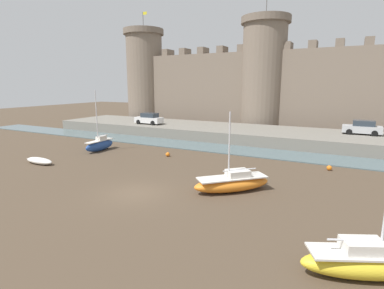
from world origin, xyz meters
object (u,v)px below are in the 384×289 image
object	(u,v)px
car_quay_centre_east	(149,119)
car_quay_centre_west	(362,128)
mooring_buoy_near_shore	(168,154)
mooring_buoy_mid_mud	(329,168)
rowboat_near_channel_left	(39,161)
sailboat_midflat_right	(100,144)
sailboat_midflat_left	(232,183)
sailboat_near_channel_right	(371,262)

from	to	relation	value
car_quay_centre_east	car_quay_centre_west	world-z (taller)	same
mooring_buoy_near_shore	car_quay_centre_east	xyz separation A→B (m)	(-9.96, 10.91, 1.98)
mooring_buoy_mid_mud	car_quay_centre_west	bearing A→B (deg)	78.16
rowboat_near_channel_left	car_quay_centre_west	distance (m)	34.62
sailboat_midflat_right	car_quay_centre_west	xyz separation A→B (m)	(25.38, 15.78, 1.51)
sailboat_midflat_right	rowboat_near_channel_left	world-z (taller)	sailboat_midflat_right
rowboat_near_channel_left	mooring_buoy_near_shore	size ratio (longest dim) A/B	7.54
sailboat_midflat_left	car_quay_centre_east	xyz separation A→B (m)	(-19.13, 17.36, 1.60)
sailboat_midflat_left	mooring_buoy_mid_mud	world-z (taller)	sailboat_midflat_left
mooring_buoy_near_shore	car_quay_centre_west	distance (m)	22.82
rowboat_near_channel_left	car_quay_centre_east	world-z (taller)	car_quay_centre_east
sailboat_midflat_right	rowboat_near_channel_left	size ratio (longest dim) A/B	2.03
mooring_buoy_mid_mud	mooring_buoy_near_shore	bearing A→B (deg)	-172.09
sailboat_near_channel_right	car_quay_centre_west	world-z (taller)	sailboat_near_channel_right
mooring_buoy_near_shore	rowboat_near_channel_left	bearing A→B (deg)	-138.83
car_quay_centre_east	mooring_buoy_near_shore	bearing A→B (deg)	-47.61
sailboat_midflat_left	car_quay_centre_east	distance (m)	25.88
car_quay_centre_east	sailboat_near_channel_right	bearing A→B (deg)	-41.43
sailboat_near_channel_right	mooring_buoy_mid_mud	size ratio (longest dim) A/B	13.53
mooring_buoy_mid_mud	rowboat_near_channel_left	bearing A→B (deg)	-157.40
mooring_buoy_near_shore	sailboat_near_channel_right	bearing A→B (deg)	-37.13
sailboat_near_channel_right	car_quay_centre_east	bearing A→B (deg)	138.57
sailboat_midflat_left	mooring_buoy_mid_mud	xyz separation A→B (m)	(5.56, 8.49, -0.38)
rowboat_near_channel_left	sailboat_near_channel_right	size ratio (longest dim) A/B	0.56
sailboat_midflat_right	mooring_buoy_mid_mud	distance (m)	22.95
rowboat_near_channel_left	car_quay_centre_east	distance (m)	18.83
mooring_buoy_mid_mud	car_quay_centre_east	size ratio (longest dim) A/B	0.10
mooring_buoy_mid_mud	car_quay_centre_east	world-z (taller)	car_quay_centre_east
sailboat_midflat_right	sailboat_near_channel_right	bearing A→B (deg)	-25.15
car_quay_centre_west	sailboat_near_channel_right	bearing A→B (deg)	-90.94
rowboat_near_channel_left	sailboat_midflat_left	bearing A→B (deg)	4.24
rowboat_near_channel_left	mooring_buoy_mid_mud	distance (m)	25.60
sailboat_midflat_right	sailboat_near_channel_right	world-z (taller)	sailboat_midflat_right
sailboat_midflat_left	sailboat_near_channel_right	size ratio (longest dim) A/B	0.93
mooring_buoy_mid_mud	car_quay_centre_west	distance (m)	13.05
rowboat_near_channel_left	mooring_buoy_near_shore	bearing A→B (deg)	41.17
sailboat_midflat_left	car_quay_centre_west	bearing A→B (deg)	68.76
sailboat_near_channel_right	mooring_buoy_near_shore	bearing A→B (deg)	142.87
mooring_buoy_mid_mud	car_quay_centre_east	distance (m)	26.30
sailboat_midflat_right	sailboat_near_channel_right	distance (m)	27.54
car_quay_centre_east	sailboat_midflat_right	bearing A→B (deg)	-80.76
car_quay_centre_east	car_quay_centre_west	xyz separation A→B (m)	(27.33, 3.76, 0.00)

